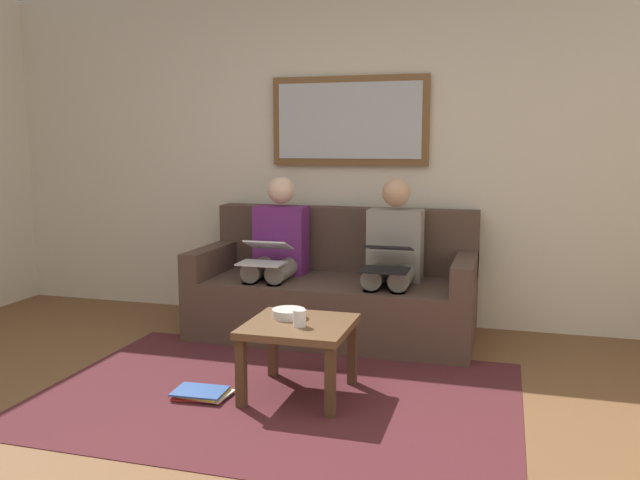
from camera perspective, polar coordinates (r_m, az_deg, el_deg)
ground_plane at (r=3.02m, az=-9.47°, el=-19.95°), size 6.00×5.20×0.10m
wall_rear at (r=5.13m, az=2.79°, el=7.52°), size 6.00×0.12×2.60m
area_rug at (r=3.71m, az=-3.71°, el=-13.37°), size 2.60×1.80×0.01m
couch at (r=4.78m, az=1.38°, el=-4.49°), size 1.99×0.90×0.90m
framed_mirror at (r=5.04m, az=2.56°, el=10.35°), size 1.21×0.05×0.67m
coffee_table at (r=3.61m, az=-1.84°, el=-8.24°), size 0.57×0.57×0.41m
cup at (r=3.51m, az=-1.79°, el=-6.84°), size 0.07×0.07×0.09m
bowl at (r=3.68m, az=-2.76°, el=-6.42°), size 0.19×0.19×0.05m
person_left at (r=4.57m, az=6.37°, el=-1.35°), size 0.38×0.58×1.14m
laptop_black at (r=4.33m, az=5.85°, el=-1.53°), size 0.31×0.38×0.16m
person_right at (r=4.78m, az=-3.78°, el=-0.88°), size 0.38×0.58×1.14m
laptop_silver at (r=4.56m, az=-4.79°, el=-1.14°), size 0.31×0.35×0.15m
magazine_stack at (r=3.74m, az=-10.31°, el=-12.99°), size 0.32×0.25×0.04m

